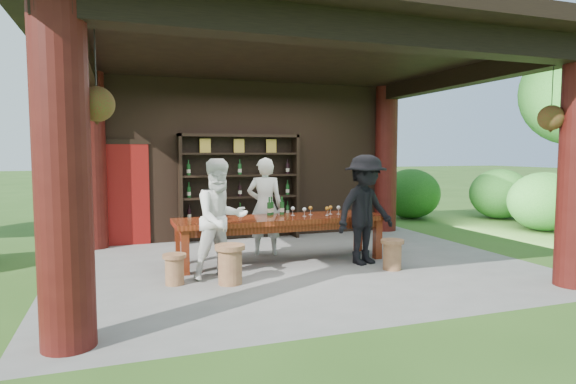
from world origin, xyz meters
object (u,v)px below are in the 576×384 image
object	(u,v)px
wine_shelf	(240,187)
napkin_basket	(213,216)
guest_man	(365,210)
tasting_table	(281,224)
stool_far_left	(175,268)
stool_near_right	(392,254)
host	(265,206)
stool_near_left	(230,263)
guest_woman	(221,219)

from	to	relation	value
wine_shelf	napkin_basket	distance (m)	2.39
wine_shelf	guest_man	world-z (taller)	wine_shelf
tasting_table	stool_far_left	size ratio (longest dim) A/B	8.22
tasting_table	stool_near_right	xyz separation A→B (m)	(1.45, -1.09, -0.39)
host	tasting_table	bearing A→B (deg)	117.28
guest_man	stool_near_left	bearing A→B (deg)	174.96
wine_shelf	guest_woman	world-z (taller)	wine_shelf
guest_man	tasting_table	bearing A→B (deg)	137.82
wine_shelf	napkin_basket	bearing A→B (deg)	-114.03
stool_near_left	napkin_basket	xyz separation A→B (m)	(-0.04, 1.06, 0.53)
host	guest_woman	bearing A→B (deg)	70.63
stool_far_left	napkin_basket	size ratio (longest dim) A/B	1.64
tasting_table	host	bearing A→B (deg)	98.29
stool_near_left	guest_woman	distance (m)	0.68
stool_near_right	host	bearing A→B (deg)	131.96
wine_shelf	stool_near_left	world-z (taller)	wine_shelf
wine_shelf	host	distance (m)	1.55
stool_near_left	guest_man	size ratio (longest dim) A/B	0.31
tasting_table	guest_woman	world-z (taller)	guest_woman
napkin_basket	stool_near_left	bearing A→B (deg)	-87.65
tasting_table	guest_man	bearing A→B (deg)	-25.91
stool_near_right	napkin_basket	distance (m)	2.87
stool_near_right	stool_far_left	bearing A→B (deg)	175.70
stool_far_left	guest_man	bearing A→B (deg)	4.56
napkin_basket	host	bearing A→B (deg)	31.14
stool_far_left	guest_man	world-z (taller)	guest_man
tasting_table	guest_man	world-z (taller)	guest_man
stool_near_left	host	distance (m)	2.05
guest_man	host	bearing A→B (deg)	121.04
host	napkin_basket	world-z (taller)	host
wine_shelf	tasting_table	xyz separation A→B (m)	(0.17, -2.16, -0.46)
stool_near_right	guest_woman	size ratio (longest dim) A/B	0.27
stool_near_left	stool_far_left	bearing A→B (deg)	163.27
stool_near_left	napkin_basket	world-z (taller)	napkin_basket
tasting_table	guest_woman	distance (m)	1.37
stool_near_left	guest_woman	size ratio (longest dim) A/B	0.32
wine_shelf	napkin_basket	world-z (taller)	wine_shelf
host	guest_man	distance (m)	1.81
guest_woman	stool_near_right	bearing A→B (deg)	-23.56
host	stool_near_left	bearing A→B (deg)	78.28
tasting_table	guest_man	size ratio (longest dim) A/B	1.97
guest_woman	guest_man	world-z (taller)	guest_man
stool_far_left	stool_near_right	bearing A→B (deg)	-4.30
host	napkin_basket	xyz separation A→B (m)	(-1.05, -0.63, -0.04)
wine_shelf	guest_woman	size ratio (longest dim) A/B	1.44
wine_shelf	stool_near_right	distance (m)	3.74
stool_near_left	stool_near_right	bearing A→B (deg)	-0.62
stool_far_left	guest_woman	world-z (taller)	guest_woman
host	wine_shelf	bearing A→B (deg)	-67.95
stool_near_right	guest_woman	bearing A→B (deg)	171.60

